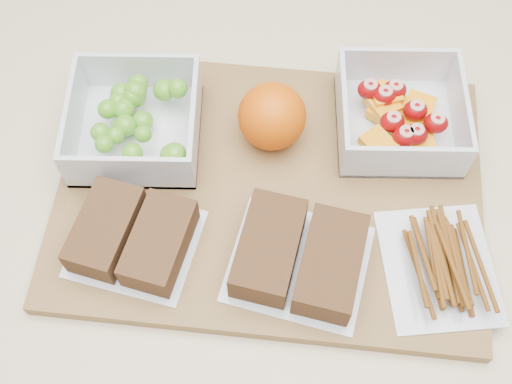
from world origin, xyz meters
TOP-DOWN VIEW (x-y plane):
  - counter at (0.00, 0.00)m, footprint 1.20×0.90m
  - cutting_board at (-0.01, 0.02)m, footprint 0.45×0.34m
  - grape_container at (-0.14, 0.08)m, footprint 0.13×0.13m
  - fruit_container at (0.13, 0.09)m, footprint 0.12×0.12m
  - orange at (-0.00, 0.08)m, footprint 0.07×0.07m
  - sandwich_bag_left at (-0.13, -0.05)m, footprint 0.14×0.13m
  - sandwich_bag_center at (0.02, -0.06)m, footprint 0.15×0.14m
  - pretzel_bag at (0.15, -0.07)m, footprint 0.11×0.13m

SIDE VIEW (x-z plane):
  - counter at x=0.00m, z-range 0.00..0.90m
  - cutting_board at x=-0.01m, z-range 0.90..0.92m
  - pretzel_bag at x=0.15m, z-range 0.92..0.94m
  - sandwich_bag_left at x=-0.13m, z-range 0.92..0.95m
  - sandwich_bag_center at x=0.02m, z-range 0.92..0.95m
  - fruit_container at x=0.13m, z-range 0.91..0.96m
  - grape_container at x=-0.14m, z-range 0.91..0.97m
  - orange at x=0.00m, z-range 0.92..0.98m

